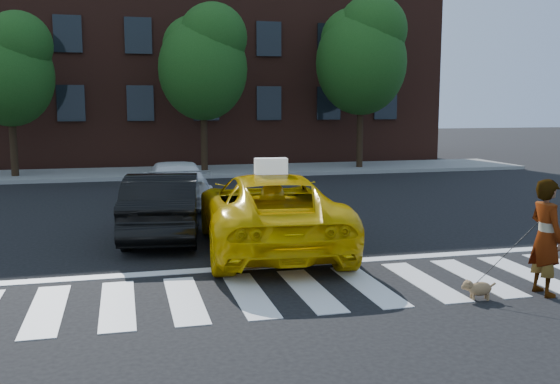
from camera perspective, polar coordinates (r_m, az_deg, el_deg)
The scene contains 14 objects.
ground at distance 10.16m, azimuth 2.75°, elevation -8.95°, with size 120.00×120.00×0.00m, color black.
crosswalk at distance 10.16m, azimuth 2.75°, elevation -8.92°, with size 13.00×2.40×0.01m, color silver.
stop_line at distance 11.64m, azimuth 0.45°, elevation -6.70°, with size 12.00×0.30×0.01m, color silver.
sidewalk_far at distance 27.10m, azimuth -8.08°, elevation 1.85°, with size 30.00×4.00×0.15m, color slate.
building at distance 34.54m, azimuth -9.66°, elevation 12.98°, with size 26.00×10.00×12.00m, color #472319.
tree_left at distance 26.65m, azimuth -23.48°, elevation 10.57°, with size 3.39×3.38×6.50m.
tree_mid at distance 26.57m, azimuth -7.00°, elevation 12.06°, with size 3.69×3.69×7.10m.
tree_right at distance 28.36m, azimuth 7.52°, elevation 12.63°, with size 4.00×4.00×7.70m.
taxi at distance 12.85m, azimuth -1.04°, elevation -1.73°, with size 2.61×5.66×1.57m, color #D9AC04.
black_sedan at distance 14.21m, azimuth -10.60°, elevation -1.17°, with size 1.54×4.41×1.45m, color black.
white_suv at distance 18.38m, azimuth -9.54°, elevation 0.75°, with size 1.87×4.60×1.34m, color silver.
woman at distance 10.56m, azimuth 23.13°, elevation -3.83°, with size 0.67×0.44×1.83m, color #999999.
dog at distance 10.10m, azimuth 17.60°, elevation -8.39°, with size 0.53×0.28×0.30m.
taxi_sign at distance 12.53m, azimuth -0.84°, elevation 2.39°, with size 0.65×0.28×0.32m, color white.
Camera 1 is at (-2.85, -9.29, 2.97)m, focal length 40.00 mm.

